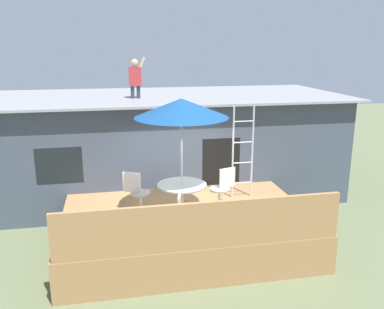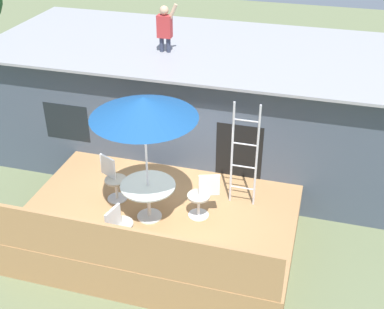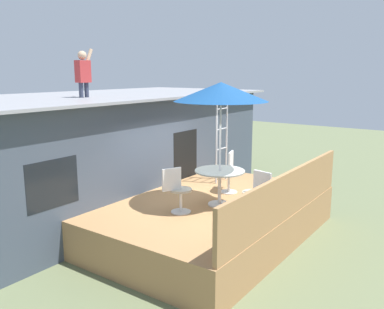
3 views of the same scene
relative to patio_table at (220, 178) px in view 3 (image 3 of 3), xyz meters
name	(u,v)px [view 3 (image 3 of 3)]	position (x,y,z in m)	size (l,w,h in m)	color
ground_plane	(211,236)	(0.12, 0.29, -1.39)	(40.00, 40.00, 0.00)	#66704C
house	(96,151)	(0.12, 3.88, 0.10)	(10.50, 4.50, 2.96)	#424C5B
deck	(211,218)	(0.12, 0.29, -0.99)	(5.32, 3.59, 0.80)	#A87A4C
deck_railing	(288,195)	(0.12, -1.46, -0.14)	(5.22, 0.08, 0.90)	#A87A4C
patio_table	(220,178)	(0.00, 0.00, 0.00)	(1.04, 1.04, 0.74)	silver
patio_umbrella	(221,92)	(0.00, 0.00, 1.76)	(1.90, 1.90, 2.54)	silver
step_ladder	(222,139)	(1.63, 0.95, 0.51)	(0.52, 0.04, 2.20)	silver
person_figure	(83,71)	(-0.69, 3.27, 2.18)	(0.47, 0.20, 1.11)	#33384C
patio_chair_left	(178,191)	(-0.90, 0.41, -0.13)	(0.59, 0.44, 0.92)	silver
patio_chair_right	(230,172)	(0.97, 0.33, -0.13)	(0.61, 0.44, 0.92)	silver
patio_chair_near	(256,194)	(-0.21, -0.95, -0.13)	(0.44, 0.61, 0.92)	silver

